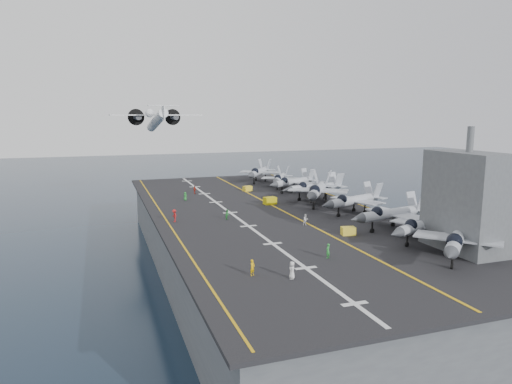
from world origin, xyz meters
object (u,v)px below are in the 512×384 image
object	(u,v)px
fighter_jet_0	(457,238)
transport_plane	(157,120)
island_superstructure	(466,189)
tow_cart_a	(348,231)

from	to	relation	value
fighter_jet_0	transport_plane	distance (m)	89.05
island_superstructure	transport_plane	xyz separation A→B (m)	(-26.36, 82.52, 7.43)
tow_cart_a	transport_plane	xyz separation A→B (m)	(-16.80, 71.79, 14.37)
island_superstructure	fighter_jet_0	distance (m)	6.52
transport_plane	island_superstructure	bearing A→B (deg)	-72.28
fighter_jet_0	tow_cart_a	bearing A→B (deg)	115.32
fighter_jet_0	tow_cart_a	world-z (taller)	fighter_jet_0
tow_cart_a	transport_plane	world-z (taller)	transport_plane
transport_plane	fighter_jet_0	bearing A→B (deg)	-74.81
island_superstructure	transport_plane	bearing A→B (deg)	107.72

